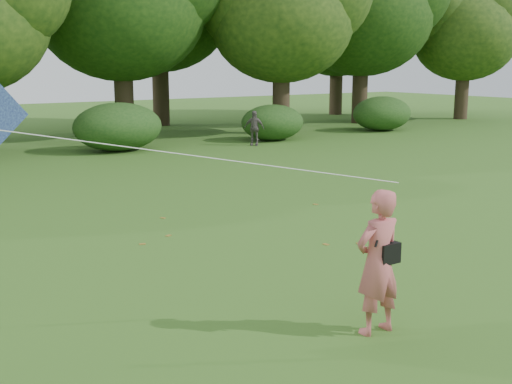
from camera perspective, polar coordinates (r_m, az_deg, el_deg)
ground at (r=9.22m, az=13.90°, el=-10.35°), size 100.00×100.00×0.00m
man_kite_flyer at (r=8.17m, az=10.78°, el=-6.15°), size 0.68×0.45×1.86m
bystander_right at (r=26.63m, az=-0.17°, el=5.70°), size 0.84×0.85×1.44m
crossbody_bag at (r=8.20m, az=11.54°, el=-5.23°), size 0.43×0.20×0.72m
tree_line at (r=29.76m, az=-18.76°, el=15.13°), size 54.70×15.30×9.48m
shrub_band at (r=24.09m, az=-20.15°, el=4.73°), size 39.15×3.22×1.88m
fallen_leaves at (r=11.82m, az=6.78°, el=-5.19°), size 11.01×10.40×0.01m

